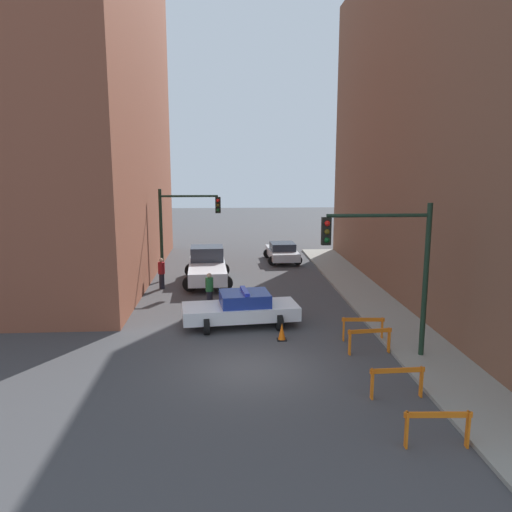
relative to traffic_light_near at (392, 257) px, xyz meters
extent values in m
plane|color=#424244|center=(-4.73, -0.59, -3.53)|extent=(120.00, 120.00, 0.00)
cube|color=gray|center=(1.47, -0.59, -3.47)|extent=(2.40, 44.00, 0.12)
cube|color=brown|center=(-16.73, 13.41, 5.97)|extent=(14.00, 20.00, 19.01)
cylinder|color=black|center=(1.17, 0.01, -0.81)|extent=(0.18, 0.18, 5.20)
cylinder|color=black|center=(-0.53, 0.01, 1.39)|extent=(3.40, 0.12, 0.12)
cube|color=black|center=(-2.23, 0.01, 0.89)|extent=(0.30, 0.22, 0.90)
sphere|color=red|center=(-2.23, -0.14, 1.16)|extent=(0.18, 0.18, 0.18)
sphere|color=#4C3D0C|center=(-2.23, -0.14, 0.89)|extent=(0.18, 0.18, 0.18)
sphere|color=#0C4219|center=(-2.23, -0.14, 0.62)|extent=(0.18, 0.18, 0.18)
cylinder|color=black|center=(-9.13, 12.08, -0.93)|extent=(0.18, 0.18, 5.20)
cylinder|color=black|center=(-7.53, 12.08, 1.27)|extent=(3.20, 0.12, 0.12)
cube|color=black|center=(-5.93, 12.08, 0.77)|extent=(0.30, 0.22, 0.90)
sphere|color=red|center=(-5.93, 11.94, 1.04)|extent=(0.18, 0.18, 0.18)
sphere|color=#4C3D0C|center=(-5.93, 11.94, 0.77)|extent=(0.18, 0.18, 0.18)
sphere|color=#0C4219|center=(-5.93, 11.94, 0.50)|extent=(0.18, 0.18, 0.18)
cube|color=white|center=(-4.93, 3.85, -2.93)|extent=(4.88, 2.38, 0.55)
cube|color=navy|center=(-4.75, 3.87, -2.39)|extent=(2.15, 1.84, 0.52)
cylinder|color=black|center=(-6.28, 2.83, -3.20)|extent=(0.29, 0.68, 0.66)
cylinder|color=black|center=(-6.48, 4.53, -3.20)|extent=(0.29, 0.68, 0.66)
cylinder|color=black|center=(-3.39, 3.17, -3.20)|extent=(0.29, 0.68, 0.66)
cylinder|color=black|center=(-3.58, 4.86, -3.20)|extent=(0.29, 0.68, 0.66)
cube|color=#2633BF|center=(-4.75, 3.87, -2.07)|extent=(0.36, 1.40, 0.12)
cube|color=silver|center=(-6.56, 11.35, -2.78)|extent=(2.25, 5.49, 0.70)
cube|color=#2D333D|center=(-6.61, 12.43, -2.03)|extent=(1.92, 1.81, 0.80)
cylinder|color=black|center=(-7.56, 12.98, -3.13)|extent=(0.81, 0.30, 0.80)
cylinder|color=black|center=(-5.72, 13.06, -3.13)|extent=(0.81, 0.30, 0.80)
cylinder|color=black|center=(-7.40, 9.63, -3.13)|extent=(0.81, 0.30, 0.80)
cylinder|color=black|center=(-5.56, 9.72, -3.13)|extent=(0.81, 0.30, 0.80)
cube|color=silver|center=(-1.70, 17.41, -2.96)|extent=(1.96, 4.36, 0.52)
cube|color=#232833|center=(-1.70, 17.24, -2.46)|extent=(1.65, 1.86, 0.48)
cylinder|color=black|center=(-2.58, 18.72, -3.22)|extent=(0.63, 0.24, 0.62)
cylinder|color=black|center=(-0.93, 18.78, -3.22)|extent=(0.63, 0.24, 0.62)
cylinder|color=black|center=(-2.48, 16.05, -3.22)|extent=(0.63, 0.24, 0.62)
cylinder|color=black|center=(-0.83, 16.11, -3.22)|extent=(0.63, 0.24, 0.62)
cylinder|color=black|center=(-6.28, 6.43, -3.12)|extent=(0.30, 0.30, 0.82)
cylinder|color=#236633|center=(-6.28, 6.43, -2.40)|extent=(0.38, 0.38, 0.62)
sphere|color=tan|center=(-6.28, 6.43, -1.98)|extent=(0.23, 0.23, 0.22)
cylinder|color=black|center=(-8.94, 10.24, -3.12)|extent=(0.30, 0.30, 0.82)
cylinder|color=maroon|center=(-8.94, 10.24, -2.40)|extent=(0.39, 0.39, 0.62)
sphere|color=tan|center=(-8.94, 10.24, -1.98)|extent=(0.24, 0.24, 0.22)
cube|color=orange|center=(-0.58, -5.42, -2.70)|extent=(1.60, 0.13, 0.14)
cube|color=orange|center=(-1.30, -5.38, -3.08)|extent=(0.06, 0.16, 0.90)
cube|color=orange|center=(0.14, -5.45, -3.08)|extent=(0.06, 0.16, 0.90)
cube|color=orange|center=(-0.68, -2.88, -2.70)|extent=(1.60, 0.11, 0.14)
cube|color=orange|center=(-1.40, -2.91, -3.08)|extent=(0.06, 0.16, 0.90)
cube|color=orange|center=(0.04, -2.85, -3.08)|extent=(0.06, 0.16, 0.90)
cube|color=orange|center=(-0.50, 0.48, -2.70)|extent=(1.60, 0.20, 0.14)
cube|color=orange|center=(-1.22, 0.41, -3.08)|extent=(0.06, 0.16, 0.90)
cube|color=orange|center=(0.22, 0.55, -3.08)|extent=(0.06, 0.16, 0.90)
cube|color=orange|center=(-0.39, 1.77, -2.70)|extent=(1.60, 0.17, 0.14)
cube|color=orange|center=(-1.10, 1.82, -3.08)|extent=(0.06, 0.16, 0.90)
cube|color=orange|center=(0.33, 1.72, -3.08)|extent=(0.06, 0.16, 0.90)
cube|color=black|center=(-3.42, 2.02, -3.51)|extent=(0.36, 0.36, 0.04)
cone|color=#F2600C|center=(-3.42, 2.02, -3.18)|extent=(0.28, 0.28, 0.62)
camera|label=1|loc=(-5.45, -15.87, 3.05)|focal=35.00mm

